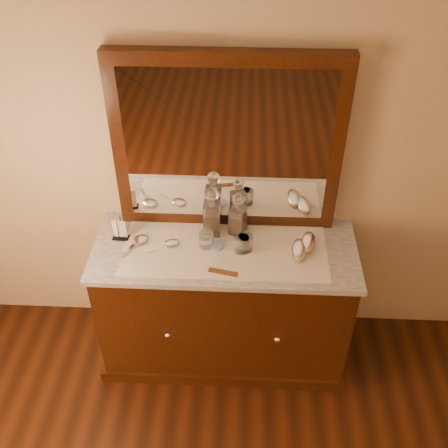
{
  "coord_description": "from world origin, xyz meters",
  "views": [
    {
      "loc": [
        0.1,
        -0.16,
        2.72
      ],
      "look_at": [
        0.0,
        1.85,
        1.1
      ],
      "focal_mm": 41.72,
      "sensor_mm": 36.0,
      "label": 1
    }
  ],
  "objects_px": {
    "dresser_cabinet": "(225,304)",
    "hand_mirror_inner": "(168,244)",
    "pin_dish": "(216,245)",
    "mirror_frame": "(227,145)",
    "brush_near": "(299,251)",
    "brush_far": "(308,243)",
    "napkin_rack": "(120,230)",
    "hand_mirror_outer": "(138,242)",
    "comb": "(223,272)",
    "decanter_left": "(212,216)",
    "decanter_right": "(238,218)"
  },
  "relations": [
    {
      "from": "dresser_cabinet",
      "to": "brush_near",
      "type": "bearing_deg",
      "value": -4.52
    },
    {
      "from": "napkin_rack",
      "to": "hand_mirror_inner",
      "type": "bearing_deg",
      "value": -11.74
    },
    {
      "from": "decanter_right",
      "to": "hand_mirror_inner",
      "type": "bearing_deg",
      "value": -160.99
    },
    {
      "from": "pin_dish",
      "to": "decanter_left",
      "type": "bearing_deg",
      "value": 104.54
    },
    {
      "from": "decanter_right",
      "to": "mirror_frame",
      "type": "bearing_deg",
      "value": 120.23
    },
    {
      "from": "napkin_rack",
      "to": "comb",
      "type": "bearing_deg",
      "value": -23.64
    },
    {
      "from": "dresser_cabinet",
      "to": "napkin_rack",
      "type": "relative_size",
      "value": 10.18
    },
    {
      "from": "decanter_left",
      "to": "hand_mirror_outer",
      "type": "bearing_deg",
      "value": -164.35
    },
    {
      "from": "decanter_left",
      "to": "hand_mirror_outer",
      "type": "xyz_separation_m",
      "value": [
        -0.4,
        -0.11,
        -0.11
      ]
    },
    {
      "from": "napkin_rack",
      "to": "hand_mirror_inner",
      "type": "height_order",
      "value": "napkin_rack"
    },
    {
      "from": "dresser_cabinet",
      "to": "napkin_rack",
      "type": "height_order",
      "value": "napkin_rack"
    },
    {
      "from": "pin_dish",
      "to": "decanter_left",
      "type": "distance_m",
      "value": 0.16
    },
    {
      "from": "brush_near",
      "to": "comb",
      "type": "bearing_deg",
      "value": -157.81
    },
    {
      "from": "brush_far",
      "to": "brush_near",
      "type": "bearing_deg",
      "value": -129.37
    },
    {
      "from": "mirror_frame",
      "to": "napkin_rack",
      "type": "xyz_separation_m",
      "value": [
        -0.58,
        -0.18,
        -0.44
      ]
    },
    {
      "from": "decanter_right",
      "to": "hand_mirror_outer",
      "type": "height_order",
      "value": "decanter_right"
    },
    {
      "from": "mirror_frame",
      "to": "hand_mirror_inner",
      "type": "bearing_deg",
      "value": -142.21
    },
    {
      "from": "dresser_cabinet",
      "to": "napkin_rack",
      "type": "xyz_separation_m",
      "value": [
        -0.58,
        0.06,
        0.5
      ]
    },
    {
      "from": "dresser_cabinet",
      "to": "hand_mirror_outer",
      "type": "distance_m",
      "value": 0.66
    },
    {
      "from": "brush_near",
      "to": "decanter_left",
      "type": "bearing_deg",
      "value": 161.29
    },
    {
      "from": "brush_near",
      "to": "hand_mirror_outer",
      "type": "height_order",
      "value": "brush_near"
    },
    {
      "from": "mirror_frame",
      "to": "comb",
      "type": "bearing_deg",
      "value": -90.07
    },
    {
      "from": "comb",
      "to": "napkin_rack",
      "type": "xyz_separation_m",
      "value": [
        -0.58,
        0.25,
        0.05
      ]
    },
    {
      "from": "decanter_right",
      "to": "hand_mirror_inner",
      "type": "distance_m",
      "value": 0.41
    },
    {
      "from": "pin_dish",
      "to": "hand_mirror_inner",
      "type": "xyz_separation_m",
      "value": [
        -0.26,
        -0.01,
        0.0
      ]
    },
    {
      "from": "decanter_left",
      "to": "brush_near",
      "type": "xyz_separation_m",
      "value": [
        0.47,
        -0.16,
        -0.09
      ]
    },
    {
      "from": "decanter_left",
      "to": "brush_far",
      "type": "relative_size",
      "value": 1.67
    },
    {
      "from": "decanter_left",
      "to": "brush_near",
      "type": "height_order",
      "value": "decanter_left"
    },
    {
      "from": "dresser_cabinet",
      "to": "decanter_left",
      "type": "height_order",
      "value": "decanter_left"
    },
    {
      "from": "napkin_rack",
      "to": "decanter_right",
      "type": "relative_size",
      "value": 0.52
    },
    {
      "from": "brush_far",
      "to": "napkin_rack",
      "type": "bearing_deg",
      "value": 178.54
    },
    {
      "from": "napkin_rack",
      "to": "brush_far",
      "type": "bearing_deg",
      "value": -1.46
    },
    {
      "from": "comb",
      "to": "napkin_rack",
      "type": "bearing_deg",
      "value": 168.62
    },
    {
      "from": "napkin_rack",
      "to": "hand_mirror_outer",
      "type": "xyz_separation_m",
      "value": [
        0.1,
        -0.04,
        -0.04
      ]
    },
    {
      "from": "decanter_left",
      "to": "brush_near",
      "type": "bearing_deg",
      "value": -18.71
    },
    {
      "from": "decanter_left",
      "to": "brush_near",
      "type": "distance_m",
      "value": 0.51
    },
    {
      "from": "hand_mirror_outer",
      "to": "dresser_cabinet",
      "type": "bearing_deg",
      "value": -1.93
    },
    {
      "from": "dresser_cabinet",
      "to": "hand_mirror_inner",
      "type": "distance_m",
      "value": 0.55
    },
    {
      "from": "pin_dish",
      "to": "hand_mirror_inner",
      "type": "bearing_deg",
      "value": -178.86
    },
    {
      "from": "hand_mirror_outer",
      "to": "hand_mirror_inner",
      "type": "bearing_deg",
      "value": -3.86
    },
    {
      "from": "mirror_frame",
      "to": "decanter_right",
      "type": "relative_size",
      "value": 4.54
    },
    {
      "from": "mirror_frame",
      "to": "brush_near",
      "type": "height_order",
      "value": "mirror_frame"
    },
    {
      "from": "napkin_rack",
      "to": "decanter_left",
      "type": "relative_size",
      "value": 0.46
    },
    {
      "from": "dresser_cabinet",
      "to": "comb",
      "type": "bearing_deg",
      "value": -90.17
    },
    {
      "from": "napkin_rack",
      "to": "decanter_right",
      "type": "xyz_separation_m",
      "value": [
        0.65,
        0.07,
        0.05
      ]
    },
    {
      "from": "hand_mirror_inner",
      "to": "napkin_rack",
      "type": "bearing_deg",
      "value": 168.26
    },
    {
      "from": "hand_mirror_inner",
      "to": "mirror_frame",
      "type": "bearing_deg",
      "value": 37.79
    },
    {
      "from": "napkin_rack",
      "to": "brush_far",
      "type": "relative_size",
      "value": 0.76
    },
    {
      "from": "mirror_frame",
      "to": "hand_mirror_outer",
      "type": "distance_m",
      "value": 0.72
    },
    {
      "from": "pin_dish",
      "to": "hand_mirror_outer",
      "type": "bearing_deg",
      "value": 179.18
    }
  ]
}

